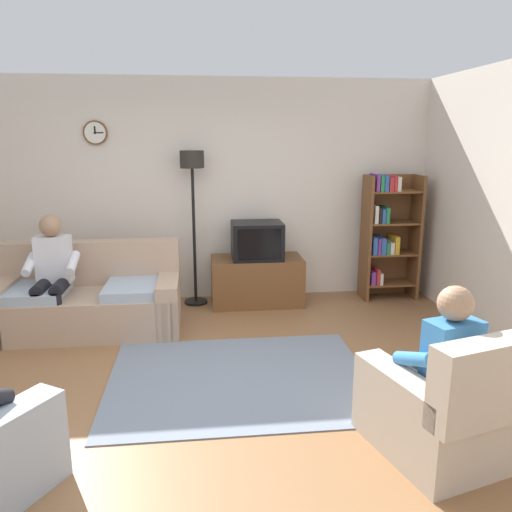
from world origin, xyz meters
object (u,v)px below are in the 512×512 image
at_px(couch, 89,301).
at_px(armchair_near_bookshelf, 446,410).
at_px(tv_stand, 257,281).
at_px(floor_lamp, 193,185).
at_px(bookshelf, 386,233).
at_px(person_in_right_armchair, 440,359).
at_px(person_on_couch, 52,270).
at_px(tv, 257,240).

bearing_deg(couch, armchair_near_bookshelf, -41.87).
relative_size(tv_stand, floor_lamp, 0.59).
relative_size(bookshelf, person_in_right_armchair, 1.40).
relative_size(bookshelf, armchair_near_bookshelf, 1.47).
height_order(bookshelf, person_in_right_armchair, bookshelf).
distance_m(couch, bookshelf, 3.61).
bearing_deg(couch, bookshelf, 11.70).
bearing_deg(person_on_couch, floor_lamp, 31.22).
bearing_deg(person_in_right_armchair, couch, 138.90).
bearing_deg(tv, person_on_couch, -161.16).
distance_m(bookshelf, floor_lamp, 2.46).
bearing_deg(tv_stand, floor_lamp, 172.45).
relative_size(tv, person_in_right_armchair, 0.54).
height_order(bookshelf, person_on_couch, bookshelf).
relative_size(floor_lamp, person_on_couch, 1.49).
bearing_deg(couch, person_on_couch, -160.48).
xyz_separation_m(couch, tv_stand, (1.86, 0.66, -0.02)).
height_order(tv, person_in_right_armchair, person_in_right_armchair).
bearing_deg(person_in_right_armchair, tv, 105.75).
distance_m(couch, person_on_couch, 0.51).
bearing_deg(floor_lamp, bookshelf, -0.72).
distance_m(armchair_near_bookshelf, person_on_couch, 3.86).
xyz_separation_m(tv, armchair_near_bookshelf, (0.87, -3.08, -0.51)).
bearing_deg(tv, tv_stand, 90.00).
bearing_deg(tv, couch, -161.28).
distance_m(floor_lamp, armchair_near_bookshelf, 3.77).
height_order(couch, person_in_right_armchair, person_in_right_armchair).
bearing_deg(armchair_near_bookshelf, person_on_couch, 142.46).
bearing_deg(person_in_right_armchair, floor_lamp, 117.04).
xyz_separation_m(armchair_near_bookshelf, person_on_couch, (-3.04, 2.34, 0.41)).
bearing_deg(bookshelf, couch, -168.30).
bearing_deg(person_on_couch, person_in_right_armchair, -36.73).
bearing_deg(tv_stand, bookshelf, 2.42).
distance_m(tv, armchair_near_bookshelf, 3.24).
relative_size(couch, tv, 3.17).
bearing_deg(floor_lamp, couch, -145.93).
xyz_separation_m(couch, tv, (1.86, 0.63, 0.48)).
bearing_deg(person_on_couch, tv, 18.84).
relative_size(bookshelf, person_on_couch, 1.26).
bearing_deg(floor_lamp, person_in_right_armchair, -62.96).
distance_m(person_on_couch, person_in_right_armchair, 3.77).
xyz_separation_m(tv, bookshelf, (1.64, 0.09, 0.04)).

